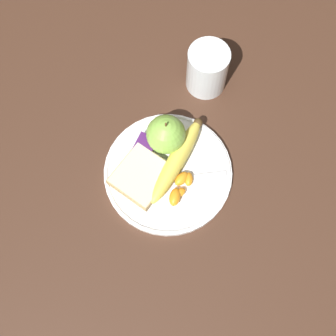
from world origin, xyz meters
The scene contains 15 objects.
ground_plane centered at (0.00, 0.00, 0.00)m, with size 3.00×3.00×0.00m, color #42281C.
plate centered at (0.00, 0.00, 0.01)m, with size 0.25×0.25×0.01m.
juice_glass centered at (-0.22, -0.01, 0.05)m, with size 0.08×0.08×0.10m.
apple centered at (-0.05, -0.03, 0.05)m, with size 0.08×0.08×0.08m.
banana centered at (-0.02, 0.01, 0.03)m, with size 0.20×0.05×0.03m.
bread_slice centered at (0.03, -0.04, 0.02)m, with size 0.11×0.11×0.02m.
fork centered at (0.02, 0.01, 0.01)m, with size 0.12×0.17×0.00m.
jam_packet centered at (-0.02, -0.06, 0.02)m, with size 0.04×0.04×0.02m.
orange_segment_0 centered at (0.01, 0.03, 0.02)m, with size 0.04×0.03×0.02m.
orange_segment_1 centered at (0.00, 0.04, 0.02)m, with size 0.03×0.03×0.02m.
orange_segment_2 centered at (0.03, 0.04, 0.02)m, with size 0.03×0.03×0.01m.
orange_segment_3 centered at (0.05, -0.01, 0.02)m, with size 0.03×0.03×0.02m.
orange_segment_4 centered at (0.07, -0.01, 0.02)m, with size 0.03×0.03×0.02m.
orange_segment_5 centered at (0.04, 0.03, 0.02)m, with size 0.04×0.03×0.02m.
orange_segment_6 centered at (0.02, 0.01, 0.02)m, with size 0.03×0.02×0.02m.
Camera 1 is at (0.28, 0.13, 0.85)m, focal length 50.00 mm.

